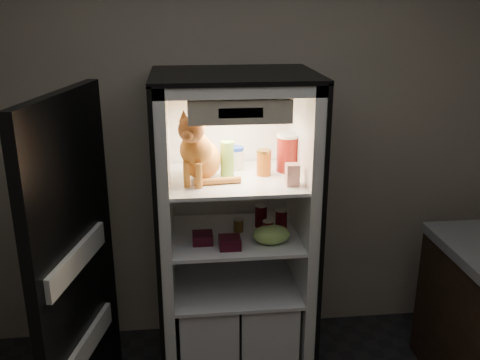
{
  "coord_description": "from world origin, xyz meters",
  "views": [
    {
      "loc": [
        -0.29,
        -1.54,
        2.25
      ],
      "look_at": [
        0.03,
        1.32,
        1.27
      ],
      "focal_mm": 40.0,
      "sensor_mm": 36.0,
      "label": 1
    }
  ],
  "objects_px": {
    "pepper_jar": "(288,153)",
    "tabby_cat": "(199,153)",
    "parmesan_shaker": "(227,159)",
    "soda_can_b": "(281,220)",
    "berry_box_left": "(203,238)",
    "mayo_tub": "(235,158)",
    "condiment_jar": "(238,225)",
    "soda_can_a": "(261,216)",
    "soda_can_c": "(268,230)",
    "grape_bag": "(271,235)",
    "berry_box_right": "(230,243)",
    "cream_carton": "(292,175)",
    "refrigerator": "(234,252)",
    "salsa_jar": "(264,162)"
  },
  "relations": [
    {
      "from": "tabby_cat",
      "to": "parmesan_shaker",
      "type": "bearing_deg",
      "value": 41.75
    },
    {
      "from": "salsa_jar",
      "to": "cream_carton",
      "type": "bearing_deg",
      "value": -56.41
    },
    {
      "from": "soda_can_a",
      "to": "berry_box_right",
      "type": "xyz_separation_m",
      "value": [
        -0.21,
        -0.28,
        -0.04
      ]
    },
    {
      "from": "refrigerator",
      "to": "tabby_cat",
      "type": "relative_size",
      "value": 4.45
    },
    {
      "from": "mayo_tub",
      "to": "pepper_jar",
      "type": "height_order",
      "value": "pepper_jar"
    },
    {
      "from": "parmesan_shaker",
      "to": "condiment_jar",
      "type": "bearing_deg",
      "value": 3.2
    },
    {
      "from": "refrigerator",
      "to": "mayo_tub",
      "type": "xyz_separation_m",
      "value": [
        0.02,
        0.09,
        0.57
      ]
    },
    {
      "from": "pepper_jar",
      "to": "condiment_jar",
      "type": "height_order",
      "value": "pepper_jar"
    },
    {
      "from": "refrigerator",
      "to": "berry_box_left",
      "type": "relative_size",
      "value": 16.56
    },
    {
      "from": "cream_carton",
      "to": "soda_can_a",
      "type": "relative_size",
      "value": 0.89
    },
    {
      "from": "condiment_jar",
      "to": "soda_can_b",
      "type": "bearing_deg",
      "value": -3.39
    },
    {
      "from": "cream_carton",
      "to": "mayo_tub",
      "type": "bearing_deg",
      "value": 130.44
    },
    {
      "from": "soda_can_a",
      "to": "soda_can_c",
      "type": "height_order",
      "value": "soda_can_a"
    },
    {
      "from": "soda_can_b",
      "to": "tabby_cat",
      "type": "bearing_deg",
      "value": -173.37
    },
    {
      "from": "soda_can_c",
      "to": "grape_bag",
      "type": "relative_size",
      "value": 0.55
    },
    {
      "from": "cream_carton",
      "to": "soda_can_b",
      "type": "distance_m",
      "value": 0.39
    },
    {
      "from": "condiment_jar",
      "to": "berry_box_right",
      "type": "height_order",
      "value": "condiment_jar"
    },
    {
      "from": "condiment_jar",
      "to": "berry_box_left",
      "type": "bearing_deg",
      "value": -148.22
    },
    {
      "from": "cream_carton",
      "to": "berry_box_left",
      "type": "bearing_deg",
      "value": 172.37
    },
    {
      "from": "condiment_jar",
      "to": "soda_can_c",
      "type": "bearing_deg",
      "value": -41.21
    },
    {
      "from": "refrigerator",
      "to": "tabby_cat",
      "type": "xyz_separation_m",
      "value": [
        -0.2,
        -0.1,
        0.66
      ]
    },
    {
      "from": "mayo_tub",
      "to": "soda_can_a",
      "type": "relative_size",
      "value": 1.0
    },
    {
      "from": "soda_can_a",
      "to": "condiment_jar",
      "type": "distance_m",
      "value": 0.16
    },
    {
      "from": "parmesan_shaker",
      "to": "mayo_tub",
      "type": "relative_size",
      "value": 1.49
    },
    {
      "from": "soda_can_b",
      "to": "soda_can_c",
      "type": "relative_size",
      "value": 1.12
    },
    {
      "from": "soda_can_c",
      "to": "condiment_jar",
      "type": "height_order",
      "value": "soda_can_c"
    },
    {
      "from": "salsa_jar",
      "to": "soda_can_b",
      "type": "relative_size",
      "value": 1.14
    },
    {
      "from": "pepper_jar",
      "to": "berry_box_right",
      "type": "relative_size",
      "value": 1.85
    },
    {
      "from": "soda_can_c",
      "to": "berry_box_left",
      "type": "xyz_separation_m",
      "value": [
        -0.37,
        0.0,
        -0.03
      ]
    },
    {
      "from": "parmesan_shaker",
      "to": "grape_bag",
      "type": "xyz_separation_m",
      "value": [
        0.23,
        -0.18,
        -0.4
      ]
    },
    {
      "from": "tabby_cat",
      "to": "berry_box_right",
      "type": "xyz_separation_m",
      "value": [
        0.15,
        -0.14,
        -0.48
      ]
    },
    {
      "from": "parmesan_shaker",
      "to": "soda_can_a",
      "type": "relative_size",
      "value": 1.5
    },
    {
      "from": "tabby_cat",
      "to": "parmesan_shaker",
      "type": "xyz_separation_m",
      "value": [
        0.16,
        0.07,
        -0.06
      ]
    },
    {
      "from": "mayo_tub",
      "to": "soda_can_c",
      "type": "relative_size",
      "value": 1.16
    },
    {
      "from": "grape_bag",
      "to": "pepper_jar",
      "type": "bearing_deg",
      "value": 61.59
    },
    {
      "from": "tabby_cat",
      "to": "soda_can_a",
      "type": "relative_size",
      "value": 3.14
    },
    {
      "from": "soda_can_b",
      "to": "berry_box_left",
      "type": "xyz_separation_m",
      "value": [
        -0.47,
        -0.12,
        -0.04
      ]
    },
    {
      "from": "pepper_jar",
      "to": "tabby_cat",
      "type": "bearing_deg",
      "value": -166.57
    },
    {
      "from": "soda_can_c",
      "to": "grape_bag",
      "type": "xyz_separation_m",
      "value": [
        0.01,
        -0.05,
        -0.01
      ]
    },
    {
      "from": "grape_bag",
      "to": "berry_box_right",
      "type": "bearing_deg",
      "value": -172.54
    },
    {
      "from": "parmesan_shaker",
      "to": "soda_can_b",
      "type": "relative_size",
      "value": 1.54
    },
    {
      "from": "soda_can_b",
      "to": "berry_box_left",
      "type": "height_order",
      "value": "soda_can_b"
    },
    {
      "from": "refrigerator",
      "to": "soda_can_c",
      "type": "distance_m",
      "value": 0.32
    },
    {
      "from": "cream_carton",
      "to": "grape_bag",
      "type": "bearing_deg",
      "value": 170.31
    },
    {
      "from": "soda_can_b",
      "to": "berry_box_right",
      "type": "relative_size",
      "value": 1.09
    },
    {
      "from": "tabby_cat",
      "to": "soda_can_c",
      "type": "distance_m",
      "value": 0.59
    },
    {
      "from": "berry_box_left",
      "to": "soda_can_b",
      "type": "bearing_deg",
      "value": 14.31
    },
    {
      "from": "mayo_tub",
      "to": "cream_carton",
      "type": "relative_size",
      "value": 1.13
    },
    {
      "from": "salsa_jar",
      "to": "soda_can_a",
      "type": "distance_m",
      "value": 0.36
    },
    {
      "from": "mayo_tub",
      "to": "tabby_cat",
      "type": "bearing_deg",
      "value": -138.69
    }
  ]
}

